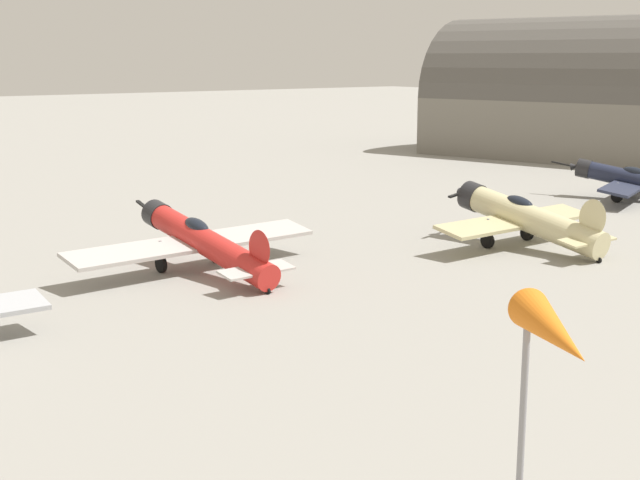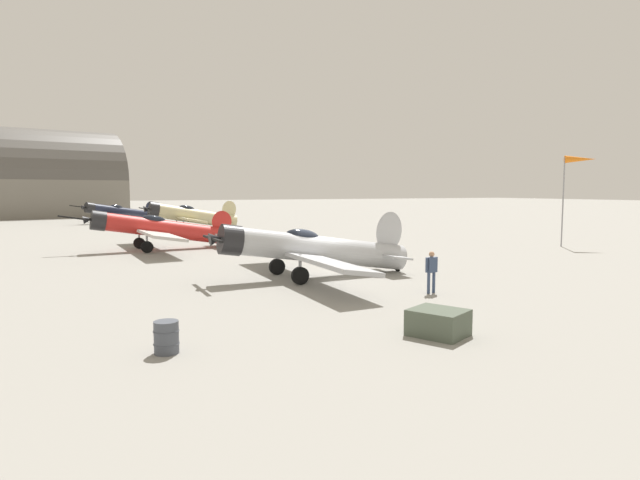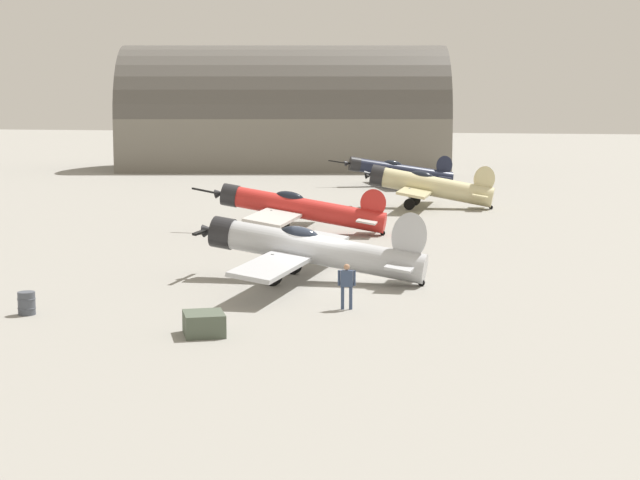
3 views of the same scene
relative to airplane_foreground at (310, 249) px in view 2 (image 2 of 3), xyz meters
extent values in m
plane|color=gray|center=(-0.51, 0.01, -1.39)|extent=(400.00, 400.00, 0.00)
cylinder|color=#B7BABF|center=(-0.51, 0.01, -0.04)|extent=(9.27, 1.41, 2.52)
cylinder|color=#232326|center=(3.87, -0.06, 0.58)|extent=(1.10, 1.38, 1.48)
cone|color=#232326|center=(4.52, -0.07, 0.67)|extent=(0.63, 0.58, 0.64)
cube|color=black|center=(4.67, -0.07, 0.67)|extent=(0.19, 2.98, 0.13)
ellipsoid|color=black|center=(0.41, -0.01, 0.63)|extent=(1.79, 0.79, 0.91)
cube|color=#ADAFB5|center=(0.59, -0.01, -0.23)|extent=(1.96, 12.96, 0.42)
ellipsoid|color=#B7BABF|center=(-4.36, 0.07, 0.69)|extent=(1.77, 0.15, 2.22)
cube|color=#ADAFB5|center=(-4.16, 0.07, -0.48)|extent=(1.16, 3.42, 0.25)
cylinder|color=#999BA0|center=(1.17, 1.51, -0.51)|extent=(0.14, 0.14, 0.96)
cylinder|color=black|center=(1.17, 1.51, -0.99)|extent=(0.80, 0.21, 0.80)
cylinder|color=#999BA0|center=(1.12, -1.55, -0.51)|extent=(0.14, 0.14, 0.96)
cylinder|color=black|center=(1.12, -1.55, -0.99)|extent=(0.80, 0.21, 0.80)
cylinder|color=black|center=(-4.91, 0.08, -1.25)|extent=(0.28, 0.10, 0.28)
cylinder|color=red|center=(4.15, -15.43, 0.06)|extent=(9.54, 1.72, 2.68)
cylinder|color=#232326|center=(8.65, -15.19, 0.77)|extent=(1.16, 1.36, 1.43)
cone|color=#232326|center=(9.30, -15.16, 0.88)|extent=(0.66, 0.58, 0.62)
cube|color=black|center=(9.45, -15.15, 0.88)|extent=(3.24, 0.42, 0.61)
ellipsoid|color=black|center=(5.09, -15.38, 0.72)|extent=(1.82, 0.85, 0.94)
cube|color=#BCB7B2|center=(5.28, -15.37, -0.10)|extent=(2.76, 12.62, 0.51)
ellipsoid|color=red|center=(0.20, -15.64, 0.47)|extent=(1.74, 0.21, 1.83)
cube|color=#BCB7B2|center=(0.40, -15.63, -0.48)|extent=(1.28, 3.45, 0.27)
cylinder|color=#999BA0|center=(5.76, -13.84, -0.44)|extent=(0.14, 0.14, 1.10)
cylinder|color=black|center=(5.76, -13.84, -0.99)|extent=(0.81, 0.24, 0.80)
cylinder|color=#999BA0|center=(5.92, -16.84, -0.44)|extent=(0.14, 0.14, 1.10)
cylinder|color=black|center=(5.92, -16.84, -0.99)|extent=(0.81, 0.24, 0.80)
cylinder|color=black|center=(-0.36, -15.67, -1.25)|extent=(0.28, 0.11, 0.28)
cylinder|color=beige|center=(-1.16, -31.50, 0.16)|extent=(8.67, 1.66, 2.86)
cylinder|color=#232326|center=(2.90, -31.39, 0.86)|extent=(1.19, 1.58, 1.68)
cone|color=#232326|center=(3.55, -31.37, 0.98)|extent=(0.67, 0.66, 0.73)
cube|color=black|center=(3.70, -31.37, 0.98)|extent=(0.94, 2.83, 0.25)
ellipsoid|color=black|center=(-0.31, -31.48, 0.92)|extent=(1.81, 0.81, 0.96)
cube|color=#C6BC89|center=(-0.14, -31.47, -0.05)|extent=(2.25, 10.52, 0.51)
ellipsoid|color=beige|center=(-4.74, -31.60, 0.76)|extent=(1.79, 0.17, 2.08)
cube|color=#C6BC89|center=(-4.54, -31.59, -0.34)|extent=(1.19, 3.43, 0.29)
cylinder|color=#999BA0|center=(0.33, -29.84, -0.40)|extent=(0.14, 0.14, 1.17)
cylinder|color=black|center=(0.33, -29.84, -0.99)|extent=(0.81, 0.22, 0.80)
cylinder|color=#999BA0|center=(0.42, -33.07, -0.40)|extent=(0.14, 0.14, 1.17)
cylinder|color=black|center=(0.42, -33.07, -0.99)|extent=(0.81, 0.22, 0.80)
cylinder|color=black|center=(-5.25, -31.61, -1.25)|extent=(0.28, 0.11, 0.28)
cylinder|color=#1E2338|center=(4.12, -49.98, -0.06)|extent=(9.02, 4.58, 2.60)
cylinder|color=#232326|center=(8.18, -48.34, 0.62)|extent=(1.50, 1.62, 1.43)
cone|color=#232326|center=(8.79, -48.10, 0.72)|extent=(0.79, 0.74, 0.62)
cube|color=black|center=(8.93, -48.04, 0.72)|extent=(3.03, 1.24, 0.59)
ellipsoid|color=black|center=(4.97, -49.64, 0.59)|extent=(1.94, 1.37, 0.93)
cube|color=#282D42|center=(5.14, -49.57, -0.23)|extent=(5.94, 10.91, 0.48)
ellipsoid|color=#1E2338|center=(0.55, -51.42, 0.45)|extent=(1.67, 0.77, 1.94)
cube|color=#282D42|center=(0.74, -51.34, -0.57)|extent=(2.29, 3.57, 0.27)
cylinder|color=#999BA0|center=(5.09, -47.97, -0.50)|extent=(0.14, 0.14, 0.97)
cylinder|color=black|center=(5.09, -47.97, -0.99)|extent=(0.82, 0.48, 0.80)
cylinder|color=#999BA0|center=(6.21, -50.76, -0.50)|extent=(0.14, 0.14, 0.97)
cylinder|color=black|center=(6.21, -50.76, -0.99)|extent=(0.82, 0.48, 0.80)
cylinder|color=black|center=(0.04, -51.62, -1.25)|extent=(0.30, 0.20, 0.28)
cylinder|color=#384766|center=(-2.75, 5.62, -0.96)|extent=(0.13, 0.13, 0.86)
cylinder|color=#384766|center=(-3.05, 5.56, -0.96)|extent=(0.13, 0.13, 0.86)
cube|color=#384766|center=(-2.90, 5.59, -0.22)|extent=(0.50, 0.32, 0.61)
sphere|color=tan|center=(-2.90, 5.59, 0.21)|extent=(0.23, 0.23, 0.23)
cylinder|color=#384766|center=(-2.62, 5.64, -0.20)|extent=(0.09, 0.09, 0.57)
cylinder|color=#384766|center=(-3.18, 5.53, -0.20)|extent=(0.09, 0.09, 0.57)
cube|color=#4C5647|center=(0.79, 10.87, -1.01)|extent=(1.84, 1.94, 0.76)
cylinder|color=#474C56|center=(8.18, 9.31, -0.97)|extent=(0.63, 0.63, 0.84)
torus|color=#474C56|center=(8.18, 9.31, -0.80)|extent=(0.67, 0.67, 0.04)
torus|color=#474C56|center=(8.18, 9.31, -1.13)|extent=(0.67, 0.67, 0.04)
cylinder|color=gray|center=(-22.70, -5.14, 1.90)|extent=(0.10, 0.10, 6.58)
cone|color=orange|center=(-23.60, -4.54, 5.04)|extent=(2.11, 1.65, 0.56)
camera|label=1|loc=(-30.14, 3.98, 8.36)|focal=49.32mm
camera|label=2|loc=(10.27, 23.17, 2.80)|focal=30.07mm
camera|label=3|loc=(-11.06, 42.90, 6.38)|focal=58.63mm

